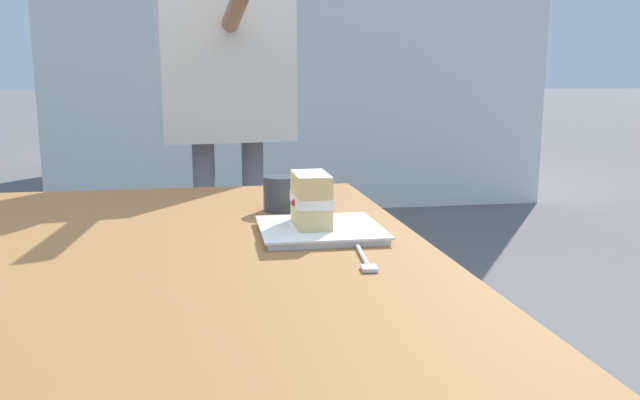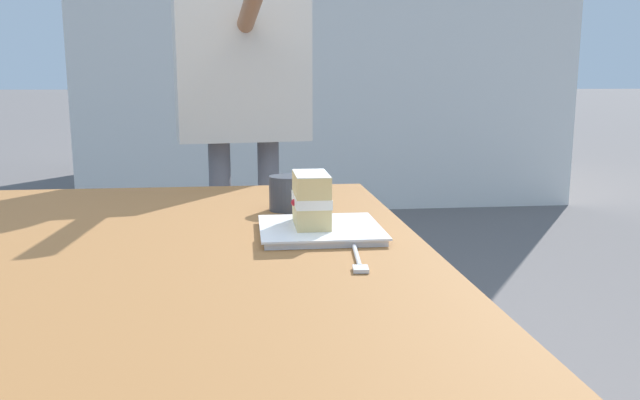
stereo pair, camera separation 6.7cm
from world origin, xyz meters
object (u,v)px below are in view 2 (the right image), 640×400
(cake_slice, at_px, (311,199))
(patio_table, at_px, (151,298))
(dessert_fork, at_px, (358,259))
(diner_person, at_px, (242,62))
(dessert_plate, at_px, (320,230))
(coffee_cup, at_px, (288,193))

(cake_slice, bearing_deg, patio_table, 109.94)
(patio_table, bearing_deg, cake_slice, -70.06)
(dessert_fork, xyz_separation_m, diner_person, (1.13, 0.19, 0.35))
(cake_slice, relative_size, dessert_fork, 0.74)
(diner_person, bearing_deg, cake_slice, -171.94)
(dessert_plate, bearing_deg, patio_table, 107.40)
(cake_slice, bearing_deg, coffee_cup, 7.11)
(cake_slice, relative_size, diner_person, 0.08)
(dessert_plate, relative_size, dessert_fork, 1.37)
(patio_table, height_order, dessert_plate, dessert_plate)
(dessert_fork, relative_size, coffee_cup, 1.92)
(patio_table, distance_m, cake_slice, 0.35)
(patio_table, relative_size, dessert_fork, 8.21)
(dessert_plate, xyz_separation_m, cake_slice, (0.01, 0.02, 0.06))
(cake_slice, distance_m, coffee_cup, 0.24)
(patio_table, height_order, cake_slice, cake_slice)
(patio_table, height_order, diner_person, diner_person)
(cake_slice, relative_size, coffee_cup, 1.42)
(patio_table, xyz_separation_m, diner_person, (1.03, -0.17, 0.44))
(dessert_plate, height_order, diner_person, diner_person)
(dessert_fork, bearing_deg, cake_slice, 15.09)
(coffee_cup, distance_m, diner_person, 0.76)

